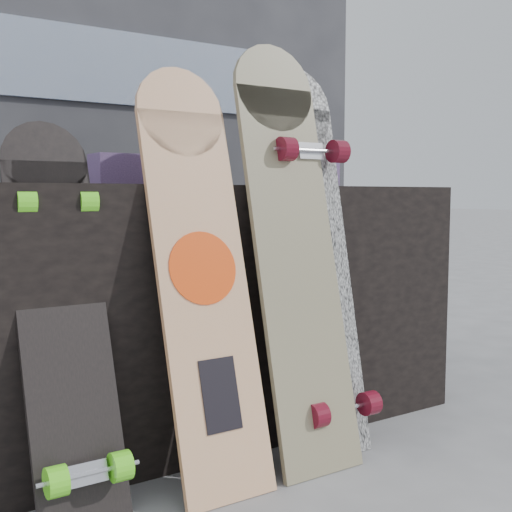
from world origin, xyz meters
TOP-DOWN VIEW (x-y plane):
  - ground at (0.00, 0.00)m, footprint 60.00×60.00m
  - vendor_table at (0.00, 0.50)m, footprint 1.60×0.60m
  - booth at (0.00, 1.35)m, footprint 2.40×0.22m
  - merch_box_purple at (-0.29, 0.59)m, footprint 0.18×0.12m
  - merch_box_small at (0.44, 0.55)m, footprint 0.14×0.14m
  - merch_box_flat at (-0.08, 0.51)m, footprint 0.22×0.10m
  - longboard_geisha at (-0.25, 0.13)m, footprint 0.26×0.33m
  - longboard_celtic at (0.04, 0.12)m, footprint 0.27×0.31m
  - longboard_cascadia at (0.14, 0.15)m, footprint 0.26×0.32m
  - skateboard_dark at (-0.60, 0.19)m, footprint 0.22×0.38m

SIDE VIEW (x-z plane):
  - ground at x=0.00m, z-range 0.00..0.00m
  - vendor_table at x=0.00m, z-range 0.00..0.80m
  - skateboard_dark at x=-0.60m, z-range 0.01..0.98m
  - longboard_geisha at x=-0.25m, z-range 0.03..1.16m
  - longboard_cascadia at x=0.14m, z-range 0.02..1.19m
  - longboard_celtic at x=0.04m, z-range 0.04..1.26m
  - merch_box_flat at x=-0.08m, z-range 0.80..0.86m
  - merch_box_purple at x=-0.29m, z-range 0.80..0.90m
  - merch_box_small at x=0.44m, z-range 0.80..0.92m
  - booth at x=0.00m, z-range 0.00..2.20m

